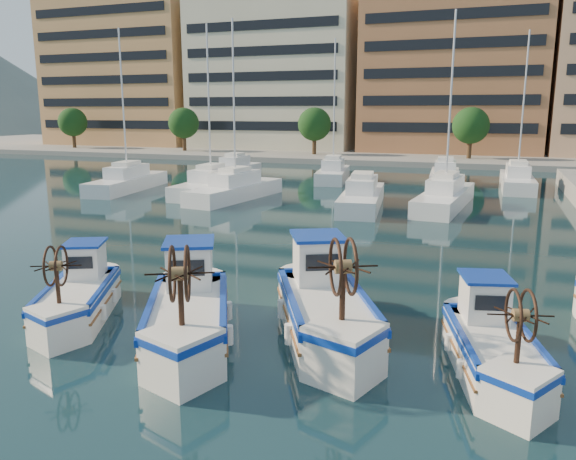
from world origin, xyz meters
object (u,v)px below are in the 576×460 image
object	(u,v)px
fishing_boat_c	(325,304)
fishing_boat_d	(492,343)
fishing_boat_b	(188,309)
fishing_boat_a	(79,294)

from	to	relation	value
fishing_boat_c	fishing_boat_d	distance (m)	4.20
fishing_boat_b	fishing_boat_c	xyz separation A→B (m)	(3.20, 1.46, 0.03)
fishing_boat_a	fishing_boat_c	world-z (taller)	fishing_boat_c
fishing_boat_a	fishing_boat_d	bearing A→B (deg)	-23.22
fishing_boat_a	fishing_boat_c	xyz separation A→B (m)	(6.99, 1.08, 0.17)
fishing_boat_a	fishing_boat_c	size ratio (longest dim) A/B	0.81
fishing_boat_a	fishing_boat_b	bearing A→B (deg)	-31.03
fishing_boat_b	fishing_boat_d	distance (m)	7.38
fishing_boat_a	fishing_boat_b	xyz separation A→B (m)	(3.79, -0.38, 0.13)
fishing_boat_c	fishing_boat_b	bearing A→B (deg)	178.12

